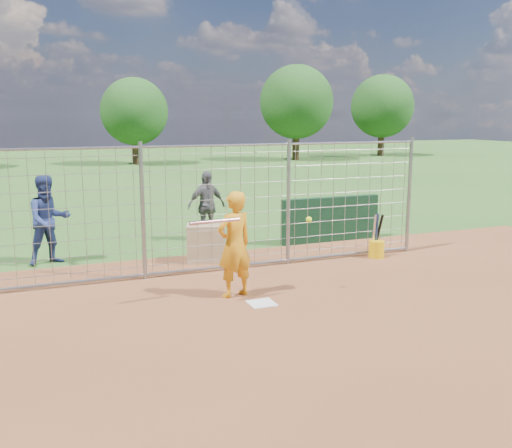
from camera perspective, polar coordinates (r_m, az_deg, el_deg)
name	(u,v)px	position (r m, az deg, el deg)	size (l,w,h in m)	color
ground	(257,300)	(9.69, 0.12, -7.65)	(100.00, 100.00, 0.00)	#2D591E
infield_dirt	(350,374)	(7.19, 9.40, -14.56)	(18.00, 18.00, 0.00)	brown
home_plate	(262,303)	(9.51, 0.57, -7.95)	(0.43, 0.43, 0.02)	silver
dugout_wall	(330,219)	(14.15, 7.45, 0.47)	(2.60, 0.20, 1.10)	#11381E
batter	(234,244)	(9.68, -2.17, -2.06)	(0.67, 0.44, 1.83)	orange
bystander_a	(49,220)	(12.58, -20.02, 0.38)	(0.91, 0.71, 1.87)	navy
bystander_b	(206,206)	(14.13, -4.97, 1.82)	(1.02, 0.42, 1.74)	#5A5A5F
equipment_bin	(206,243)	(12.14, -5.01, -1.92)	(0.80, 0.55, 0.80)	tan
equipment_in_play	(239,221)	(9.25, -1.74, 0.32)	(2.15, 0.16, 0.16)	silver
bucket_with_bats	(376,247)	(12.73, 11.95, -2.23)	(0.34, 0.37, 0.98)	yellow
backstop_fence	(219,209)	(11.22, -3.71, 1.51)	(9.08, 0.08, 2.60)	gray
tree_line	(136,105)	(37.24, -11.95, 11.59)	(44.66, 6.72, 6.48)	#3F2B19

